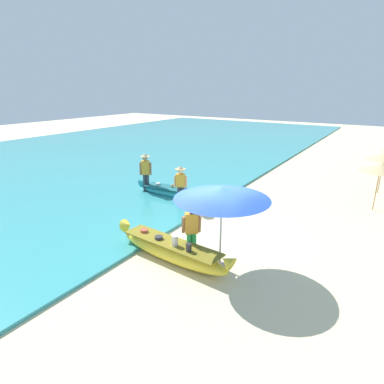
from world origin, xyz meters
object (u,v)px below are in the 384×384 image
person_tourist_customer (192,229)px  patio_umbrella_large (222,193)px  boat_cyan_midground (181,193)px  person_vendor_assistant (146,171)px  boat_yellow_foreground (172,250)px  person_vendor_hatted (180,184)px

person_tourist_customer → patio_umbrella_large: 1.50m
boat_cyan_midground → person_vendor_assistant: size_ratio=2.39×
boat_yellow_foreground → boat_cyan_midground: (-2.81, 4.48, -0.07)m
person_tourist_customer → person_vendor_assistant: (-5.00, 3.86, 0.16)m
person_vendor_hatted → person_vendor_assistant: size_ratio=0.93×
boat_cyan_midground → patio_umbrella_large: bearing=-44.5°
patio_umbrella_large → person_tourist_customer: bearing=-177.0°
boat_cyan_midground → person_vendor_hatted: size_ratio=2.56×
boat_cyan_midground → person_vendor_hatted: 1.33m
person_tourist_customer → patio_umbrella_large: (0.89, 0.05, 1.21)m
boat_cyan_midground → patio_umbrella_large: patio_umbrella_large is taller
boat_yellow_foreground → patio_umbrella_large: 2.29m
boat_cyan_midground → person_tourist_customer: 5.27m
patio_umbrella_large → person_vendor_assistant: bearing=147.1°
boat_yellow_foreground → person_vendor_hatted: 4.26m
person_vendor_hatted → person_tourist_customer: person_vendor_hatted is taller
boat_yellow_foreground → person_tourist_customer: (0.43, 0.37, 0.61)m
boat_yellow_foreground → person_vendor_hatted: person_vendor_hatted is taller
boat_yellow_foreground → person_vendor_hatted: bearing=121.3°
person_tourist_customer → boat_cyan_midground: bearing=128.2°
boat_cyan_midground → person_tourist_customer: bearing=-51.8°
boat_yellow_foreground → patio_umbrella_large: size_ratio=1.62×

